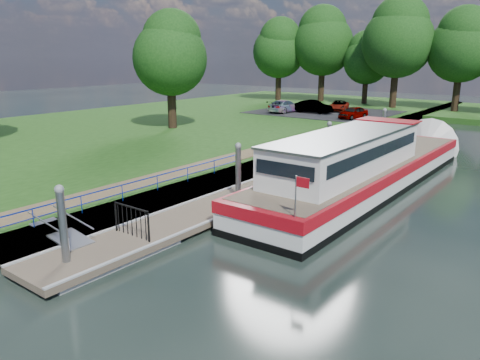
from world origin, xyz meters
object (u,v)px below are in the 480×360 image
Objects in this scene: pontoon at (289,181)px; car_a at (353,113)px; barge at (369,167)px; car_b at (313,107)px; car_c at (285,106)px; car_d at (339,106)px.

car_a is at bearing 105.79° from pontoon.
car_a reaches higher than pontoon.
barge is 25.95m from car_b.
car_c is 6.19m from car_d.
barge is at bearing -77.70° from car_d.
car_c is at bearing -147.45° from car_d.
car_d is at bearing 119.28° from barge.
barge reaches higher than car_a.
pontoon is 7.38× the size of car_b.
barge reaches higher than car_c.
pontoon is at bearing -62.80° from car_a.
barge is at bearing 31.47° from pontoon.
car_b is at bearing -128.23° from car_d.
barge reaches higher than pontoon.
car_c is (-2.70, -1.33, -0.00)m from car_b.
car_b is at bearing 125.46° from barge.
car_d is (-10.15, 26.71, 1.21)m from pontoon.
car_a is (-6.11, 21.61, 1.24)m from pontoon.
car_c is at bearing -171.36° from car_a.
barge is 5.24× the size of car_d.
pontoon is 26.03m from car_b.
car_a is 0.75× the size of car_c.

